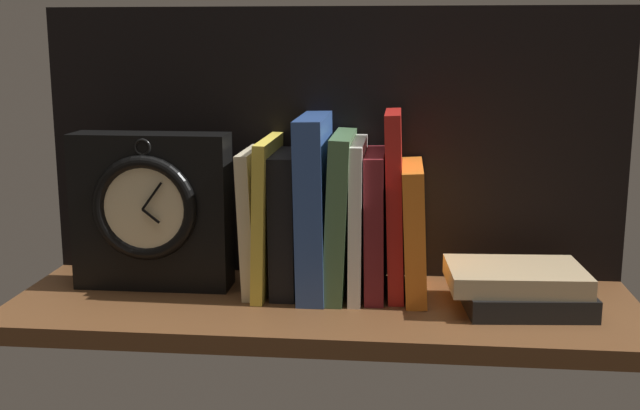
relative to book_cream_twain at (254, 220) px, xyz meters
The scene contains 13 objects.
ground_plane 16.12cm from the book_cream_twain, 24.72° to the right, with size 85.96×29.02×2.50cm, color brown.
back_panel 17.04cm from the book_cream_twain, 40.96° to the left, with size 85.96×1.20×39.87cm, color black.
book_cream_twain is the anchor object (origin of this frame).
book_yellow_seinlanguage 2.18cm from the book_cream_twain, ahead, with size 1.64×16.53×21.67cm, color gold.
book_black_skeptic 4.86cm from the book_cream_twain, ahead, with size 3.43×13.69×19.74cm, color black.
book_blue_modern 9.08cm from the book_cream_twain, ahead, with size 3.77×16.98×24.85cm, color #2D4C8E.
book_green_romantic 12.37cm from the book_cream_twain, ahead, with size 2.74×16.40×22.45cm, color #476B44.
book_white_catcher 14.86cm from the book_cream_twain, ahead, with size 1.73×15.89×21.54cm, color silver.
book_maroon_dawkins 17.30cm from the book_cream_twain, ahead, with size 2.59×14.53×19.98cm, color maroon.
book_red_requiem 20.14cm from the book_cream_twain, ahead, with size 2.11×12.75×25.57cm, color red.
book_orange_pandolfini 22.72cm from the book_cream_twain, ahead, with size 2.82×15.85×18.30cm, color orange.
framed_clock 14.63cm from the book_cream_twain, behind, with size 22.27×7.48×22.27cm.
book_stack_side 37.84cm from the book_cream_twain, ahead, with size 19.26×14.93×5.60cm.
Camera 1 is at (10.42, -103.57, 34.97)cm, focal length 44.63 mm.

